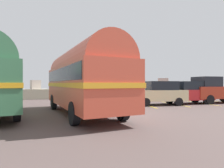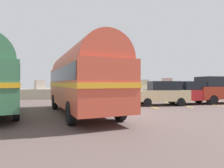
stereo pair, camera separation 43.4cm
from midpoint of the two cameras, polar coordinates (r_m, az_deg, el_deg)
The scene contains 8 objects.
ground at distance 11.07m, azimuth -0.06°, elevation -8.64°, with size 32.00×26.00×0.02m.
breakwater at distance 22.64m, azimuth -6.31°, elevation -2.36°, with size 31.36×2.30×2.47m.
parking_lines at distance 17.20m, azimuth 20.98°, elevation -5.47°, with size 7.92×4.40×0.01m.
vintage_coach at distance 10.68m, azimuth -10.07°, elevation 2.03°, with size 4.19×8.90×3.70m.
parked_car_nearest at distance 15.48m, azimuth 13.12°, elevation -2.56°, with size 4.24×2.09×1.86m.
parked_car_middle at distance 17.08m, azimuth 20.94°, elevation -2.31°, with size 4.13×1.78×1.86m.
pickup_truck at distance 18.80m, azimuth 27.61°, elevation -1.68°, with size 4.94×2.03×2.26m.
lamp_post at distance 16.79m, azimuth -0.45°, elevation 5.48°, with size 0.44×1.19×5.73m.
Camera 1 is at (-2.72, -10.60, 1.69)m, focal length 30.81 mm.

